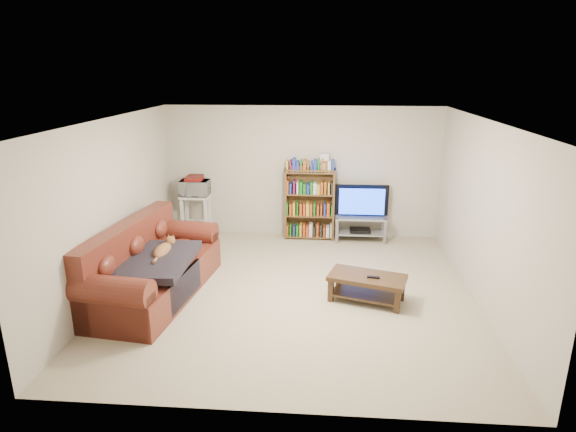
# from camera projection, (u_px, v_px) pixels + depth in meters

# --- Properties ---
(floor) EXTENTS (5.00, 5.00, 0.00)m
(floor) POSITION_uv_depth(u_px,v_px,m) (293.00, 292.00, 6.80)
(floor) COLOR #BEB08D
(floor) RESTS_ON ground
(ceiling) EXTENTS (5.00, 5.00, 0.00)m
(ceiling) POSITION_uv_depth(u_px,v_px,m) (293.00, 120.00, 6.10)
(ceiling) COLOR white
(ceiling) RESTS_ON ground
(wall_back) EXTENTS (5.00, 0.00, 5.00)m
(wall_back) POSITION_uv_depth(u_px,v_px,m) (302.00, 172.00, 8.83)
(wall_back) COLOR beige
(wall_back) RESTS_ON ground
(wall_front) EXTENTS (5.00, 0.00, 5.00)m
(wall_front) POSITION_uv_depth(u_px,v_px,m) (273.00, 294.00, 4.07)
(wall_front) COLOR beige
(wall_front) RESTS_ON ground
(wall_left) EXTENTS (0.00, 5.00, 5.00)m
(wall_left) POSITION_uv_depth(u_px,v_px,m) (113.00, 207.00, 6.63)
(wall_left) COLOR beige
(wall_left) RESTS_ON ground
(wall_right) EXTENTS (0.00, 5.00, 5.00)m
(wall_right) POSITION_uv_depth(u_px,v_px,m) (484.00, 215.00, 6.27)
(wall_right) COLOR beige
(wall_right) RESTS_ON ground
(sofa) EXTENTS (1.32, 2.50, 1.02)m
(sofa) POSITION_uv_depth(u_px,v_px,m) (149.00, 271.00, 6.63)
(sofa) COLOR maroon
(sofa) RESTS_ON floor
(blanket) EXTENTS (0.97, 1.24, 0.20)m
(blanket) POSITION_uv_depth(u_px,v_px,m) (156.00, 261.00, 6.37)
(blanket) COLOR black
(blanket) RESTS_ON sofa
(cat) EXTENTS (0.34, 0.68, 0.20)m
(cat) POSITION_uv_depth(u_px,v_px,m) (162.00, 251.00, 6.55)
(cat) COLOR brown
(cat) RESTS_ON sofa
(coffee_table) EXTENTS (1.11, 0.78, 0.37)m
(coffee_table) POSITION_uv_depth(u_px,v_px,m) (367.00, 283.00, 6.48)
(coffee_table) COLOR #3C2715
(coffee_table) RESTS_ON floor
(remote) EXTENTS (0.17, 0.07, 0.02)m
(remote) POSITION_uv_depth(u_px,v_px,m) (373.00, 277.00, 6.37)
(remote) COLOR black
(remote) RESTS_ON coffee_table
(tv_stand) EXTENTS (0.92, 0.41, 0.46)m
(tv_stand) POSITION_uv_depth(u_px,v_px,m) (360.00, 224.00, 8.76)
(tv_stand) COLOR #999EA3
(tv_stand) RESTS_ON floor
(television) EXTENTS (0.99, 0.13, 0.57)m
(television) POSITION_uv_depth(u_px,v_px,m) (361.00, 201.00, 8.63)
(television) COLOR black
(television) RESTS_ON tv_stand
(dvd_player) EXTENTS (0.37, 0.26, 0.06)m
(dvd_player) POSITION_uv_depth(u_px,v_px,m) (360.00, 230.00, 8.80)
(dvd_player) COLOR black
(dvd_player) RESTS_ON tv_stand
(bookshelf) EXTENTS (0.91, 0.28, 1.31)m
(bookshelf) POSITION_uv_depth(u_px,v_px,m) (310.00, 203.00, 8.78)
(bookshelf) COLOR brown
(bookshelf) RESTS_ON floor
(shelf_clutter) EXTENTS (0.67, 0.20, 0.28)m
(shelf_clutter) POSITION_uv_depth(u_px,v_px,m) (316.00, 163.00, 8.57)
(shelf_clutter) COLOR silver
(shelf_clutter) RESTS_ON bookshelf
(microwave_stand) EXTENTS (0.52, 0.38, 0.82)m
(microwave_stand) POSITION_uv_depth(u_px,v_px,m) (196.00, 211.00, 8.80)
(microwave_stand) COLOR silver
(microwave_stand) RESTS_ON floor
(microwave) EXTENTS (0.51, 0.35, 0.28)m
(microwave) POSITION_uv_depth(u_px,v_px,m) (195.00, 188.00, 8.67)
(microwave) COLOR silver
(microwave) RESTS_ON microwave_stand
(game_boxes) EXTENTS (0.30, 0.27, 0.05)m
(game_boxes) POSITION_uv_depth(u_px,v_px,m) (194.00, 179.00, 8.63)
(game_boxes) COLOR maroon
(game_boxes) RESTS_ON microwave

